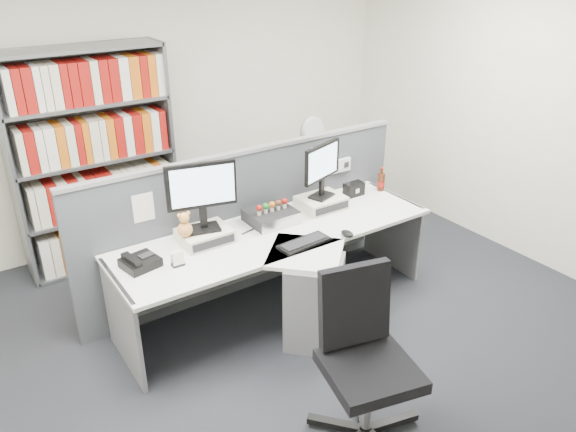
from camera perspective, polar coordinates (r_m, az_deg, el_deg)
ground at (r=4.24m, az=5.07°, el=-14.53°), size 5.50×5.50×0.00m
room_shell at (r=3.38m, az=6.25°, el=9.41°), size 5.04×5.54×2.72m
partition at (r=4.76m, az=-3.99°, el=-0.35°), size 3.00×0.08×1.27m
desk at (r=4.36m, az=0.40°, el=-5.77°), size 2.60×1.20×0.72m
monitor_riser_left at (r=4.26m, az=-8.47°, el=-1.98°), size 0.38×0.31×0.10m
monitor_riser_right at (r=4.78m, az=3.43°, el=1.41°), size 0.38×0.31×0.10m
monitor_left at (r=4.11m, az=-8.80°, el=2.55°), size 0.51×0.21×0.53m
monitor_right at (r=4.65m, az=3.51°, el=5.12°), size 0.44×0.20×0.47m
desktop_pc at (r=4.52m, az=-1.73°, el=-0.01°), size 0.38×0.33×0.10m
figurines at (r=4.47m, az=-1.64°, el=1.09°), size 0.29×0.05×0.09m
keyboard at (r=4.19m, az=1.64°, el=-2.74°), size 0.42×0.18×0.03m
mouse at (r=4.33m, az=6.06°, el=-1.79°), size 0.07×0.12×0.04m
desk_phone at (r=4.03m, az=-14.90°, el=-4.56°), size 0.27×0.25×0.10m
desk_calendar at (r=3.98m, az=-11.21°, el=-4.37°), size 0.09×0.07×0.11m
plush_toy at (r=4.13m, az=-10.48°, el=-1.03°), size 0.11×0.11×0.19m
speaker at (r=5.04m, az=6.72°, el=2.74°), size 0.18×0.10×0.12m
cola_bottle at (r=5.18m, az=9.46°, el=3.45°), size 0.07×0.07×0.22m
shelving_unit at (r=5.36m, az=-19.12°, el=5.10°), size 1.41×0.40×2.00m
filing_cabinet at (r=6.04m, az=2.33°, el=2.44°), size 0.45×0.61×0.70m
desk_fan at (r=5.82m, az=2.45°, el=8.38°), size 0.29×0.17×0.49m
office_chair at (r=3.41m, az=7.72°, el=-13.81°), size 0.71×0.70×1.07m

